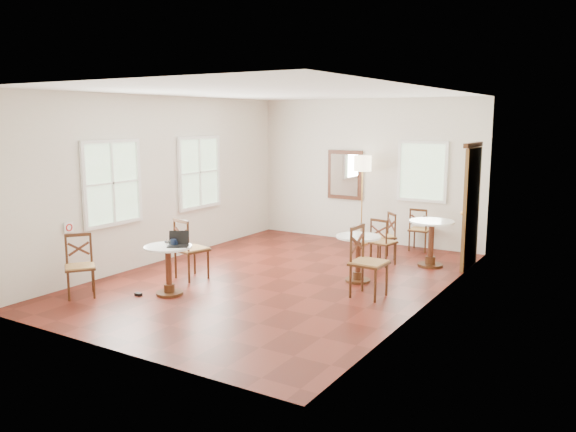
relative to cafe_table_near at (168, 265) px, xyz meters
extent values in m
plane|color=#55170E|center=(0.92, 1.58, -0.46)|extent=(7.00, 7.00, 0.00)
cube|color=silver|center=(0.92, 5.08, 1.04)|extent=(5.00, 0.02, 3.00)
cube|color=silver|center=(0.92, -1.92, 1.04)|extent=(5.00, 0.02, 3.00)
cube|color=silver|center=(-1.58, 1.58, 1.04)|extent=(0.02, 7.00, 3.00)
cube|color=silver|center=(3.42, 1.58, 1.04)|extent=(0.02, 7.00, 3.00)
cube|color=white|center=(0.92, 1.58, 2.54)|extent=(5.00, 7.00, 0.02)
cube|color=brown|center=(3.38, 3.98, 0.59)|extent=(0.06, 0.90, 2.10)
cube|color=#402210|center=(3.36, 3.98, 1.69)|extent=(0.08, 1.02, 0.08)
sphere|color=#BF8C3F|center=(3.32, 3.66, 0.54)|extent=(0.07, 0.07, 0.07)
cube|color=#4E2414|center=(0.42, 5.04, 0.94)|extent=(0.80, 0.05, 1.05)
cube|color=white|center=(0.42, 5.01, 0.94)|extent=(0.64, 0.02, 0.88)
cube|color=white|center=(-1.55, -0.52, 0.49)|extent=(0.02, 0.16, 0.16)
torus|color=red|center=(-1.53, -0.52, 0.49)|extent=(0.02, 0.12, 0.12)
cube|color=white|center=(-1.55, 0.38, 1.09)|extent=(0.06, 1.22, 1.42)
cube|color=white|center=(-1.55, 2.58, 1.09)|extent=(0.06, 1.22, 1.42)
cube|color=white|center=(2.12, 5.05, 1.09)|extent=(1.02, 0.06, 1.22)
cylinder|color=#402210|center=(0.00, 0.00, -0.44)|extent=(0.40, 0.40, 0.04)
cylinder|color=#402210|center=(0.00, 0.00, -0.36)|extent=(0.16, 0.16, 0.12)
cylinder|color=#4E2414|center=(0.00, 0.00, -0.06)|extent=(0.09, 0.09, 0.60)
cylinder|color=#402210|center=(0.00, 0.00, 0.22)|extent=(0.14, 0.14, 0.06)
cylinder|color=white|center=(0.00, 0.00, 0.27)|extent=(0.70, 0.70, 0.03)
cylinder|color=#402210|center=(2.10, 2.11, -0.44)|extent=(0.41, 0.41, 0.04)
cylinder|color=#402210|center=(2.10, 2.11, -0.36)|extent=(0.16, 0.16, 0.12)
cylinder|color=#4E2414|center=(2.10, 2.11, -0.05)|extent=(0.09, 0.09, 0.61)
cylinder|color=#402210|center=(2.10, 2.11, 0.23)|extent=(0.14, 0.14, 0.06)
cylinder|color=white|center=(2.10, 2.11, 0.28)|extent=(0.71, 0.71, 0.03)
cylinder|color=#402210|center=(2.79, 3.69, -0.44)|extent=(0.44, 0.44, 0.04)
cylinder|color=#402210|center=(2.79, 3.69, -0.35)|extent=(0.18, 0.18, 0.13)
cylinder|color=#4E2414|center=(2.79, 3.69, -0.01)|extent=(0.10, 0.10, 0.67)
cylinder|color=#402210|center=(2.79, 3.69, 0.30)|extent=(0.16, 0.16, 0.07)
cylinder|color=white|center=(2.79, 3.69, 0.35)|extent=(0.78, 0.78, 0.03)
cylinder|color=#402210|center=(-0.07, 1.00, -0.22)|extent=(0.04, 0.04, 0.47)
cylinder|color=#402210|center=(-0.16, 0.64, -0.22)|extent=(0.04, 0.04, 0.47)
cylinder|color=#402210|center=(-0.44, 1.09, -0.22)|extent=(0.04, 0.04, 0.47)
cylinder|color=#402210|center=(-0.53, 0.73, -0.22)|extent=(0.04, 0.04, 0.47)
cube|color=#402210|center=(-0.30, 0.87, 0.02)|extent=(0.56, 0.56, 0.03)
cube|color=#9C703F|center=(-0.30, 0.87, 0.04)|extent=(0.54, 0.54, 0.04)
cylinder|color=#402210|center=(-0.16, 0.64, 0.28)|extent=(0.04, 0.04, 0.53)
cylinder|color=#402210|center=(-0.53, 0.73, 0.28)|extent=(0.04, 0.04, 0.53)
cube|color=#402210|center=(-0.35, 0.68, 0.52)|extent=(0.40, 0.13, 0.05)
cube|color=#4E2414|center=(-0.35, 0.68, 0.29)|extent=(0.34, 0.11, 0.23)
cube|color=#4E2414|center=(-0.35, 0.68, 0.29)|extent=(0.34, 0.11, 0.23)
cylinder|color=#402210|center=(-1.01, -0.99, -0.24)|extent=(0.03, 0.03, 0.43)
cylinder|color=#402210|center=(-1.29, -0.78, -0.24)|extent=(0.03, 0.03, 0.43)
cylinder|color=#402210|center=(-0.80, -0.72, -0.24)|extent=(0.03, 0.03, 0.43)
cylinder|color=#402210|center=(-1.08, -0.51, -0.24)|extent=(0.03, 0.03, 0.43)
cube|color=#402210|center=(-1.04, -0.75, -0.02)|extent=(0.59, 0.59, 0.03)
cube|color=#9C703F|center=(-1.04, -0.75, -0.01)|extent=(0.57, 0.57, 0.04)
cylinder|color=#402210|center=(-1.29, -0.78, 0.21)|extent=(0.03, 0.03, 0.48)
cylinder|color=#402210|center=(-1.08, -0.51, 0.21)|extent=(0.03, 0.03, 0.48)
cube|color=#402210|center=(-1.18, -0.64, 0.44)|extent=(0.25, 0.31, 0.05)
cube|color=#4E2414|center=(-1.18, -0.64, 0.22)|extent=(0.21, 0.26, 0.21)
cube|color=#4E2414|center=(-1.18, -0.64, 0.22)|extent=(0.21, 0.26, 0.21)
cylinder|color=#402210|center=(2.22, 3.46, -0.26)|extent=(0.03, 0.03, 0.40)
cylinder|color=#402210|center=(2.17, 3.14, -0.26)|extent=(0.03, 0.03, 0.40)
cylinder|color=#402210|center=(1.90, 3.51, -0.26)|extent=(0.03, 0.03, 0.40)
cylinder|color=#402210|center=(1.85, 3.20, -0.26)|extent=(0.03, 0.03, 0.40)
cube|color=#402210|center=(2.04, 3.33, -0.05)|extent=(0.45, 0.45, 0.03)
cube|color=#9C703F|center=(2.04, 3.33, -0.04)|extent=(0.43, 0.43, 0.04)
cylinder|color=#402210|center=(2.17, 3.14, 0.17)|extent=(0.03, 0.03, 0.45)
cylinder|color=#402210|center=(1.85, 3.20, 0.17)|extent=(0.03, 0.03, 0.45)
cube|color=#402210|center=(2.01, 3.17, 0.37)|extent=(0.34, 0.09, 0.04)
cube|color=#4E2414|center=(2.01, 3.17, 0.18)|extent=(0.29, 0.07, 0.20)
cube|color=#4E2414|center=(2.01, 3.17, 0.18)|extent=(0.29, 0.07, 0.20)
cylinder|color=#402210|center=(2.77, 1.25, -0.21)|extent=(0.04, 0.04, 0.49)
cylinder|color=#402210|center=(2.37, 1.26, -0.21)|extent=(0.04, 0.04, 0.49)
cylinder|color=#402210|center=(2.78, 1.65, -0.21)|extent=(0.04, 0.04, 0.49)
cylinder|color=#402210|center=(2.39, 1.66, -0.21)|extent=(0.04, 0.04, 0.49)
cube|color=#402210|center=(2.58, 1.46, 0.04)|extent=(0.50, 0.50, 0.03)
cube|color=#9C703F|center=(2.58, 1.46, 0.06)|extent=(0.48, 0.48, 0.04)
cylinder|color=#402210|center=(2.37, 1.26, 0.31)|extent=(0.04, 0.04, 0.55)
cylinder|color=#402210|center=(2.39, 1.66, 0.31)|extent=(0.04, 0.04, 0.55)
cube|color=#402210|center=(2.38, 1.46, 0.56)|extent=(0.05, 0.42, 0.05)
cube|color=#4E2414|center=(2.38, 1.46, 0.32)|extent=(0.04, 0.36, 0.24)
cube|color=#4E2414|center=(2.38, 1.46, 0.32)|extent=(0.04, 0.36, 0.24)
cylinder|color=#402210|center=(2.36, 4.98, -0.26)|extent=(0.03, 0.03, 0.40)
cylinder|color=#402210|center=(2.37, 4.66, -0.26)|extent=(0.03, 0.03, 0.40)
cylinder|color=#402210|center=(2.04, 4.97, -0.26)|extent=(0.03, 0.03, 0.40)
cylinder|color=#402210|center=(2.05, 4.65, -0.26)|extent=(0.03, 0.03, 0.40)
cube|color=#402210|center=(2.21, 4.81, -0.05)|extent=(0.41, 0.41, 0.03)
cube|color=#9C703F|center=(2.21, 4.81, -0.04)|extent=(0.39, 0.39, 0.04)
cylinder|color=#402210|center=(2.37, 4.66, 0.17)|extent=(0.03, 0.03, 0.45)
cylinder|color=#402210|center=(2.05, 4.65, 0.17)|extent=(0.03, 0.03, 0.45)
cube|color=#402210|center=(2.21, 4.65, 0.38)|extent=(0.34, 0.04, 0.04)
cube|color=#4E2414|center=(2.21, 4.65, 0.18)|extent=(0.29, 0.03, 0.20)
cube|color=#4E2414|center=(2.21, 4.65, 0.18)|extent=(0.29, 0.03, 0.20)
cylinder|color=#402210|center=(1.62, 3.76, -0.25)|extent=(0.03, 0.03, 0.41)
cylinder|color=#402210|center=(1.85, 3.99, -0.25)|extent=(0.03, 0.03, 0.41)
cylinder|color=#402210|center=(1.86, 3.53, -0.25)|extent=(0.03, 0.03, 0.41)
cylinder|color=#402210|center=(2.09, 3.76, -0.25)|extent=(0.03, 0.03, 0.41)
cube|color=#402210|center=(1.85, 3.76, -0.05)|extent=(0.56, 0.56, 0.03)
cube|color=#9C703F|center=(1.85, 3.76, -0.03)|extent=(0.54, 0.54, 0.04)
cylinder|color=#402210|center=(1.85, 3.99, 0.18)|extent=(0.03, 0.03, 0.45)
cylinder|color=#402210|center=(2.09, 3.76, 0.18)|extent=(0.03, 0.03, 0.45)
cube|color=#402210|center=(1.97, 3.88, 0.38)|extent=(0.27, 0.27, 0.05)
cube|color=#4E2414|center=(1.97, 3.88, 0.19)|extent=(0.22, 0.22, 0.20)
cube|color=#4E2414|center=(1.97, 3.88, 0.19)|extent=(0.22, 0.22, 0.20)
cylinder|color=#BF8C3F|center=(0.97, 4.73, -0.44)|extent=(0.30, 0.30, 0.03)
cylinder|color=#BF8C3F|center=(0.97, 4.73, 0.39)|extent=(0.03, 0.03, 1.69)
cylinder|color=beige|center=(0.97, 4.73, 1.23)|extent=(0.36, 0.36, 0.32)
cube|color=black|center=(0.15, 0.05, 0.29)|extent=(0.36, 0.34, 0.02)
cube|color=black|center=(0.15, 0.05, 0.30)|extent=(0.27, 0.23, 0.00)
cube|color=black|center=(0.09, 0.14, 0.39)|extent=(0.28, 0.21, 0.20)
cube|color=silver|center=(0.09, 0.14, 0.39)|extent=(0.24, 0.18, 0.16)
ellipsoid|color=black|center=(-0.15, 0.15, 0.30)|extent=(0.11, 0.08, 0.04)
cylinder|color=black|center=(0.07, 0.04, 0.33)|extent=(0.08, 0.08, 0.10)
torus|color=black|center=(0.12, 0.04, 0.33)|extent=(0.07, 0.01, 0.07)
cylinder|color=white|center=(-0.02, 0.03, 0.33)|extent=(0.06, 0.06, 0.10)
cube|color=black|center=(-0.35, -0.29, -0.44)|extent=(0.11, 0.06, 0.04)
camera|label=1|loc=(5.87, -6.20, 2.14)|focal=36.21mm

